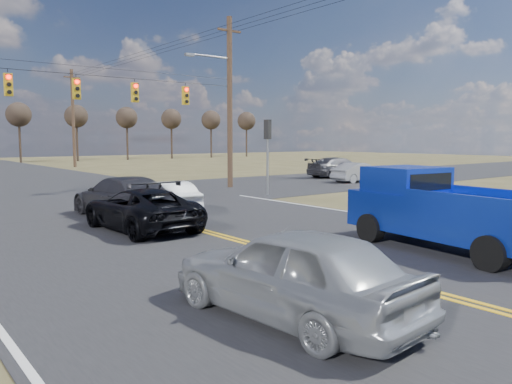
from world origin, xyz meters
TOP-DOWN VIEW (x-y plane):
  - ground at (0.00, 0.00)m, footprint 160.00×160.00m
  - road_main at (0.00, 10.00)m, footprint 14.00×120.00m
  - road_cross at (0.00, 18.00)m, footprint 120.00×12.00m
  - signal_gantry at (0.50, 17.79)m, footprint 19.60×4.83m
  - utility_poles at (0.00, 17.00)m, footprint 19.60×58.32m
  - treeline at (0.00, 26.96)m, footprint 87.00×117.80m
  - pickup_truck at (3.62, 0.69)m, footprint 2.79×5.87m
  - silver_suv at (-2.94, -0.66)m, footprint 2.20×4.65m
  - black_suv at (-1.41, 8.21)m, footprint 2.35×4.89m
  - white_car_queue at (0.98, 10.88)m, footprint 1.78×3.98m
  - dgrey_car_queue at (-0.80, 11.03)m, footprint 2.31×5.39m
  - cross_car_east_near at (18.03, 15.73)m, footprint 1.55×4.06m
  - cross_car_east_far at (20.08, 19.38)m, footprint 2.64×5.45m

SIDE VIEW (x-z plane):
  - ground at x=0.00m, z-range 0.00..0.00m
  - road_main at x=0.00m, z-range -0.01..0.01m
  - road_cross at x=0.00m, z-range -0.01..0.01m
  - white_car_queue at x=0.98m, z-range 0.00..1.27m
  - cross_car_east_near at x=18.03m, z-range 0.00..1.32m
  - black_suv at x=-1.41m, z-range 0.00..1.35m
  - cross_car_east_far at x=20.08m, z-range 0.00..1.53m
  - silver_suv at x=-2.94m, z-range 0.00..1.54m
  - dgrey_car_queue at x=-0.80m, z-range 0.00..1.55m
  - pickup_truck at x=3.62m, z-range -0.03..2.09m
  - signal_gantry at x=0.50m, z-range 0.06..10.06m
  - utility_poles at x=0.00m, z-range 0.23..10.23m
  - treeline at x=0.00m, z-range 2.00..9.40m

